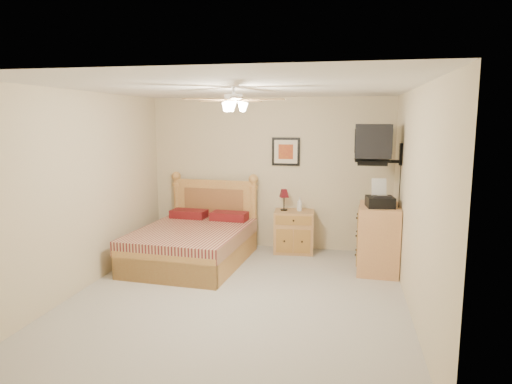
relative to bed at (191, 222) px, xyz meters
The scene contains 17 objects.
floor 1.62m from the bed, 48.54° to the right, with size 4.50×4.50×0.00m, color #A5A095.
ceiling 2.39m from the bed, 48.54° to the right, with size 4.00×4.50×0.04m, color white.
wall_back 1.62m from the bed, 48.80° to the left, with size 4.00×0.04×2.50m, color beige.
wall_front 3.57m from the bed, 73.64° to the right, with size 4.00×0.04×2.50m, color beige.
wall_left 1.63m from the bed, 132.06° to the right, with size 0.04×4.50×2.50m, color beige.
wall_right 3.25m from the bed, 20.54° to the right, with size 0.04×4.50×2.50m, color beige.
bed is the anchor object (origin of this frame).
nightstand 1.71m from the bed, 31.67° to the left, with size 0.63×0.47×0.68m, color #BA794C.
table_lamp 1.57m from the bed, 35.50° to the left, with size 0.19×0.19×0.35m, color #580E15, non-canonical shape.
lotion_bottle 1.77m from the bed, 30.36° to the left, with size 0.09×0.09×0.22m, color white.
framed_picture 1.95m from the bed, 41.39° to the left, with size 0.46×0.04×0.46m, color black.
dresser 2.73m from the bed, ahead, with size 0.56×0.81×0.95m, color #BB7A4D.
fax_machine 2.76m from the bed, ahead, with size 0.36×0.38×0.38m, color black, non-canonical shape.
magazine_lower 2.69m from the bed, ahead, with size 0.18×0.25×0.02m, color tan.
magazine_upper 2.69m from the bed, 10.48° to the left, with size 0.20×0.27×0.02m, color gray.
wall_tv 2.99m from the bed, ahead, with size 0.56×0.46×0.58m, color black, non-canonical shape.
ceiling_fan 2.39m from the bed, 53.15° to the right, with size 1.14×1.14×0.28m, color white, non-canonical shape.
Camera 1 is at (1.25, -5.19, 2.15)m, focal length 32.00 mm.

